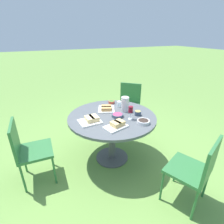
# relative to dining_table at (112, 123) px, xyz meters

# --- Properties ---
(ground_plane) EXTENTS (40.00, 40.00, 0.00)m
(ground_plane) POSITION_rel_dining_table_xyz_m (0.00, 0.00, -0.64)
(ground_plane) COLOR #668E42
(dining_table) EXTENTS (1.27, 1.27, 0.75)m
(dining_table) POSITION_rel_dining_table_xyz_m (0.00, 0.00, 0.00)
(dining_table) COLOR #4C4C51
(dining_table) RESTS_ON ground_plane
(chair_near_left) EXTENTS (0.61, 0.61, 0.89)m
(chair_near_left) POSITION_rel_dining_table_xyz_m (-0.82, -0.92, -0.12)
(chair_near_left) COLOR #2D6B38
(chair_near_left) RESTS_ON ground_plane
(chair_near_right) EXTENTS (0.43, 0.45, 0.89)m
(chair_near_right) POSITION_rel_dining_table_xyz_m (1.16, -0.03, -0.12)
(chair_near_right) COLOR #2D6B38
(chair_near_right) RESTS_ON ground_plane
(chair_far_back) EXTENTS (0.57, 0.56, 0.89)m
(chair_far_back) POSITION_rel_dining_table_xyz_m (-0.49, 1.12, -0.12)
(chair_far_back) COLOR #2D6B38
(chair_far_back) RESTS_ON ground_plane
(water_pitcher) EXTENTS (0.13, 0.12, 0.23)m
(water_pitcher) POSITION_rel_dining_table_xyz_m (-0.25, -0.07, 0.22)
(water_pitcher) COLOR silver
(water_pitcher) RESTS_ON dining_table
(wine_glass) EXTENTS (0.06, 0.06, 0.19)m
(wine_glass) POSITION_rel_dining_table_xyz_m (-0.19, 0.20, 0.25)
(wine_glass) COLOR silver
(wine_glass) RESTS_ON dining_table
(platter_bread_main) EXTENTS (0.33, 0.36, 0.07)m
(platter_bread_main) POSITION_rel_dining_table_xyz_m (-0.00, -0.22, 0.14)
(platter_bread_main) COLOR white
(platter_bread_main) RESTS_ON dining_table
(platter_charcuterie) EXTENTS (0.30, 0.26, 0.08)m
(platter_charcuterie) POSITION_rel_dining_table_xyz_m (0.34, 0.06, 0.14)
(platter_charcuterie) COLOR white
(platter_charcuterie) RESTS_ON dining_table
(platter_sandwich_side) EXTENTS (0.33, 0.26, 0.08)m
(platter_sandwich_side) POSITION_rel_dining_table_xyz_m (0.08, 0.33, 0.14)
(platter_sandwich_side) COLOR white
(platter_sandwich_side) RESTS_ON dining_table
(bowl_fries) EXTENTS (0.09, 0.09, 0.06)m
(bowl_fries) POSITION_rel_dining_table_xyz_m (-0.35, 0.13, 0.15)
(bowl_fries) COLOR #334256
(bowl_fries) RESTS_ON dining_table
(bowl_salad) EXTENTS (0.10, 0.10, 0.04)m
(bowl_salad) POSITION_rel_dining_table_xyz_m (-0.20, -0.46, 0.13)
(bowl_salad) COLOR #B74733
(bowl_salad) RESTS_ON dining_table
(bowl_olives) EXTENTS (0.17, 0.17, 0.04)m
(bowl_olives) POSITION_rel_dining_table_xyz_m (-0.29, 0.38, 0.14)
(bowl_olives) COLOR silver
(bowl_olives) RESTS_ON dining_table
(bowl_dip_red) EXTENTS (0.17, 0.17, 0.04)m
(bowl_dip_red) POSITION_rel_dining_table_xyz_m (-0.06, 0.06, 0.13)
(bowl_dip_red) COLOR #334256
(bowl_dip_red) RESTS_ON dining_table
(cup_water_near) EXTENTS (0.07, 0.07, 0.09)m
(cup_water_near) POSITION_rel_dining_table_xyz_m (-0.25, -0.28, 0.15)
(cup_water_near) COLOR silver
(cup_water_near) RESTS_ON dining_table
(cup_water_far) EXTENTS (0.06, 0.06, 0.11)m
(cup_water_far) POSITION_rel_dining_table_xyz_m (-0.28, -0.18, 0.17)
(cup_water_far) COLOR silver
(cup_water_far) RESTS_ON dining_table
(handbag) EXTENTS (0.30, 0.14, 0.37)m
(handbag) POSITION_rel_dining_table_xyz_m (0.07, -1.23, -0.52)
(handbag) COLOR #232328
(handbag) RESTS_ON ground_plane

